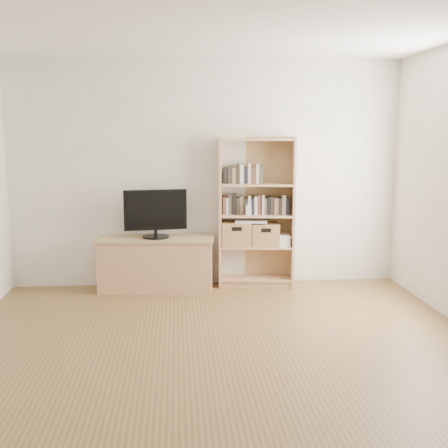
{
  "coord_description": "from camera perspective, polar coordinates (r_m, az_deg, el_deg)",
  "views": [
    {
      "loc": [
        -0.35,
        -3.98,
        1.8
      ],
      "look_at": [
        0.15,
        1.9,
        0.81
      ],
      "focal_mm": 45.0,
      "sensor_mm": 36.0,
      "label": 1
    }
  ],
  "objects": [
    {
      "name": "basket_left",
      "position": [
        6.49,
        1.29,
        -0.97
      ],
      "size": [
        0.35,
        0.3,
        0.27
      ],
      "primitive_type": "cube",
      "rotation": [
        0.0,
        0.0,
        -0.08
      ],
      "color": "#A27649",
      "rests_on": "bookshelf"
    },
    {
      "name": "front_wall",
      "position": [
        1.6,
        8.1,
        -8.66
      ],
      "size": [
        4.5,
        0.02,
        2.6
      ],
      "primitive_type": "cube",
      "color": "beige",
      "rests_on": "floor"
    },
    {
      "name": "bookshelf",
      "position": [
        6.46,
        3.33,
        1.17
      ],
      "size": [
        0.89,
        0.39,
        1.72
      ],
      "primitive_type": "cube",
      "rotation": [
        0.0,
        0.0,
        -0.1
      ],
      "color": "tan",
      "rests_on": "floor"
    },
    {
      "name": "back_wall",
      "position": [
        6.51,
        -1.77,
        5.13
      ],
      "size": [
        4.5,
        0.02,
        2.6
      ],
      "primitive_type": "cube",
      "color": "beige",
      "rests_on": "floor"
    },
    {
      "name": "books_row_upper",
      "position": [
        6.42,
        1.65,
        5.11
      ],
      "size": [
        0.42,
        0.19,
        0.22
      ],
      "primitive_type": "cube",
      "rotation": [
        0.0,
        0.0,
        -0.1
      ],
      "color": "brown",
      "rests_on": "bookshelf"
    },
    {
      "name": "floor",
      "position": [
        4.38,
        0.15,
        -14.71
      ],
      "size": [
        4.5,
        5.0,
        0.01
      ],
      "primitive_type": "cube",
      "color": "brown",
      "rests_on": "ground"
    },
    {
      "name": "baby_monitor",
      "position": [
        6.35,
        2.51,
        1.38
      ],
      "size": [
        0.07,
        0.05,
        0.11
      ],
      "primitive_type": "cube",
      "rotation": [
        0.0,
        0.0,
        -0.22
      ],
      "color": "white",
      "rests_on": "bookshelf"
    },
    {
      "name": "tv_stand",
      "position": [
        6.42,
        -6.88,
        -4.12
      ],
      "size": [
        1.3,
        0.58,
        0.58
      ],
      "primitive_type": "cube",
      "rotation": [
        0.0,
        0.0,
        -0.09
      ],
      "color": "tan",
      "rests_on": "floor"
    },
    {
      "name": "laptop",
      "position": [
        6.46,
        2.82,
        0.34
      ],
      "size": [
        0.4,
        0.31,
        0.03
      ],
      "primitive_type": "cube",
      "rotation": [
        0.0,
        0.0,
        -0.19
      ],
      "color": "white",
      "rests_on": "basket_left"
    },
    {
      "name": "books_row_mid",
      "position": [
        6.47,
        3.33,
        1.91
      ],
      "size": [
        0.76,
        0.24,
        0.2
      ],
      "primitive_type": "cube",
      "rotation": [
        0.0,
        0.0,
        -0.12
      ],
      "color": "brown",
      "rests_on": "bookshelf"
    },
    {
      "name": "basket_right",
      "position": [
        6.5,
        4.24,
        -1.05
      ],
      "size": [
        0.34,
        0.29,
        0.26
      ],
      "primitive_type": "cube",
      "rotation": [
        0.0,
        0.0,
        -0.11
      ],
      "color": "#A27649",
      "rests_on": "bookshelf"
    },
    {
      "name": "magazine_stack",
      "position": [
        6.53,
        5.91,
        -1.69
      ],
      "size": [
        0.18,
        0.25,
        0.11
      ],
      "primitive_type": "cube",
      "rotation": [
        0.0,
        0.0,
        -0.05
      ],
      "color": "silver",
      "rests_on": "bookshelf"
    },
    {
      "name": "television",
      "position": [
        6.31,
        -6.98,
        1.09
      ],
      "size": [
        0.7,
        0.14,
        0.55
      ],
      "primitive_type": "cube",
      "rotation": [
        0.0,
        0.0,
        0.13
      ],
      "color": "black",
      "rests_on": "tv_stand"
    },
    {
      "name": "ceiling",
      "position": [
        4.07,
        0.17,
        20.9
      ],
      "size": [
        4.5,
        5.0,
        0.01
      ],
      "primitive_type": "cube",
      "color": "white",
      "rests_on": "back_wall"
    }
  ]
}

